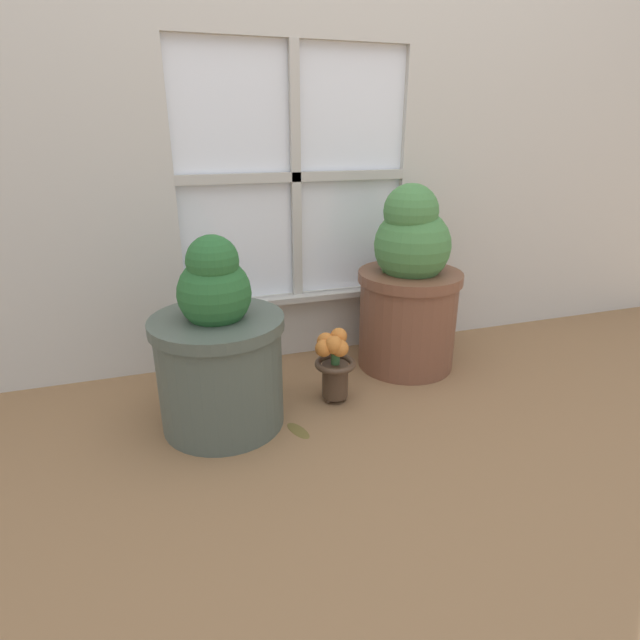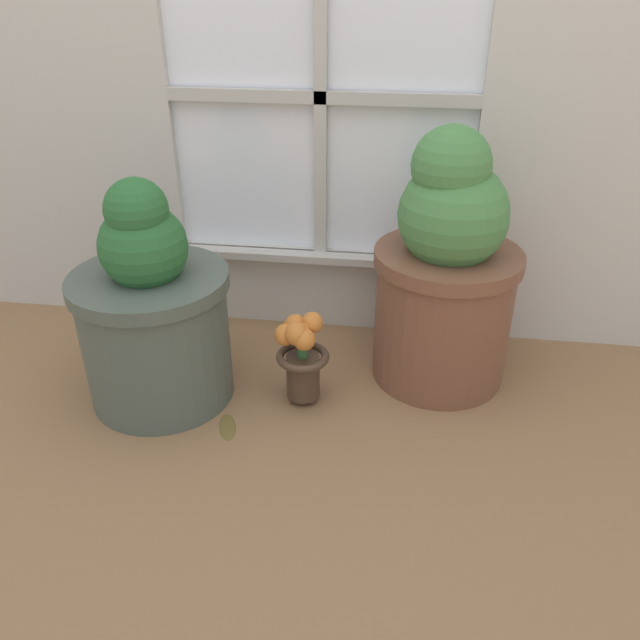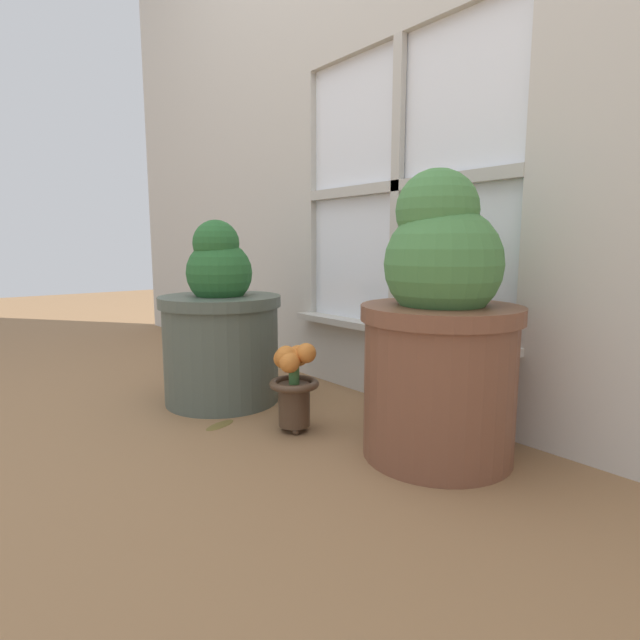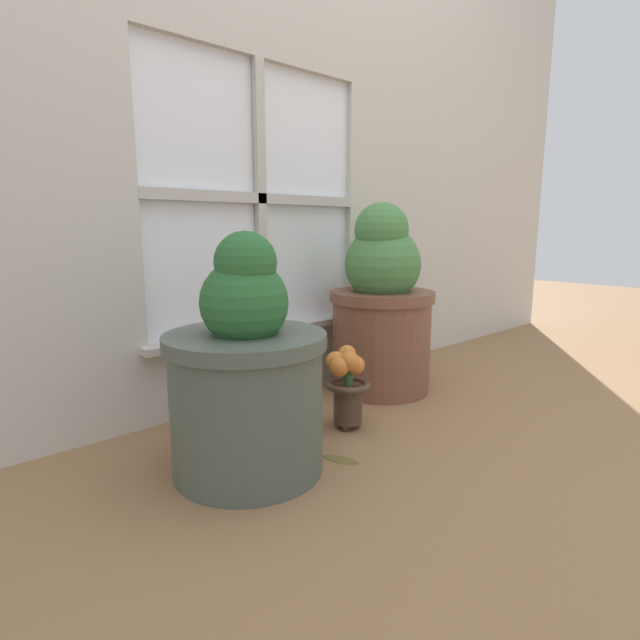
% 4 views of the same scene
% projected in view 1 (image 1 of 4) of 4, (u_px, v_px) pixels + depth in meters
% --- Properties ---
extents(ground_plane, '(10.00, 10.00, 0.00)m').
position_uv_depth(ground_plane, '(357.00, 438.00, 1.57)').
color(ground_plane, olive).
extents(wall_with_window, '(4.40, 0.10, 2.50)m').
position_uv_depth(wall_with_window, '(292.00, 18.00, 1.73)').
color(wall_with_window, beige).
rests_on(wall_with_window, ground_plane).
extents(potted_plant_left, '(0.42, 0.42, 0.63)m').
position_uv_depth(potted_plant_left, '(219.00, 352.00, 1.57)').
color(potted_plant_left, '#4C564C').
rests_on(potted_plant_left, ground_plane).
extents(potted_plant_right, '(0.40, 0.40, 0.73)m').
position_uv_depth(potted_plant_right, '(409.00, 289.00, 1.95)').
color(potted_plant_right, brown).
rests_on(potted_plant_right, ground_plane).
extents(flower_vase, '(0.15, 0.15, 0.26)m').
position_uv_depth(flower_vase, '(334.00, 361.00, 1.74)').
color(flower_vase, '#473323').
rests_on(flower_vase, ground_plane).
extents(fallen_leaf, '(0.08, 0.12, 0.01)m').
position_uv_depth(fallen_leaf, '(298.00, 430.00, 1.61)').
color(fallen_leaf, brown).
rests_on(fallen_leaf, ground_plane).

